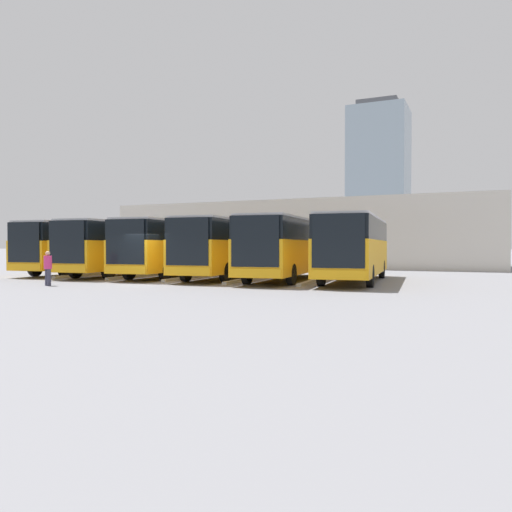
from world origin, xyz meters
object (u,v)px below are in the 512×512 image
(bus_0, at_px, (355,246))
(bus_1, at_px, (287,246))
(bus_2, at_px, (229,246))
(bus_3, at_px, (176,246))
(bus_5, at_px, (85,246))
(bus_4, at_px, (125,246))
(pedestrian, at_px, (48,267))

(bus_0, distance_m, bus_1, 3.70)
(bus_2, relative_size, bus_3, 1.00)
(bus_5, bearing_deg, bus_0, 174.10)
(bus_2, relative_size, bus_4, 1.00)
(bus_2, distance_m, bus_3, 3.68)
(bus_0, bearing_deg, bus_2, -4.94)
(bus_3, bearing_deg, bus_2, 174.54)
(bus_3, relative_size, pedestrian, 6.89)
(bus_2, relative_size, bus_5, 1.00)
(bus_3, distance_m, bus_5, 7.36)
(bus_2, height_order, bus_4, same)
(bus_1, height_order, bus_5, same)
(bus_0, distance_m, bus_4, 14.72)
(bus_2, height_order, bus_3, same)
(bus_4, xyz_separation_m, bus_5, (3.68, -0.42, 0.00))
(bus_0, height_order, pedestrian, bus_0)
(bus_0, bearing_deg, bus_5, -5.90)
(bus_0, xyz_separation_m, bus_3, (11.04, 0.09, 0.00))
(bus_2, height_order, pedestrian, bus_2)
(bus_3, xyz_separation_m, bus_5, (7.36, -0.19, 0.00))
(bus_3, distance_m, bus_4, 3.69)
(bus_4, relative_size, bus_5, 1.00)
(bus_0, relative_size, bus_4, 1.00)
(bus_3, height_order, bus_4, same)
(bus_0, xyz_separation_m, bus_4, (14.72, 0.32, 0.00))
(bus_4, xyz_separation_m, pedestrian, (-2.03, 8.20, -0.99))
(bus_2, xyz_separation_m, pedestrian, (5.33, 8.43, -0.99))
(bus_3, relative_size, bus_4, 1.00)
(bus_3, xyz_separation_m, pedestrian, (1.65, 8.42, -0.99))
(bus_2, distance_m, bus_5, 11.04)
(bus_5, height_order, pedestrian, bus_5)
(bus_1, relative_size, bus_2, 1.00)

